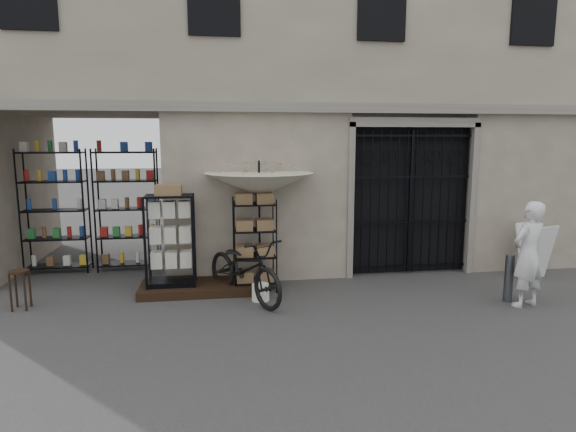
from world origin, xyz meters
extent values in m
plane|color=black|center=(0.00, 0.00, 0.00)|extent=(80.00, 80.00, 0.00)
cube|color=gray|center=(0.00, 4.00, 4.50)|extent=(14.00, 4.00, 9.00)
cube|color=black|center=(-4.50, 2.80, 1.50)|extent=(3.00, 1.70, 3.00)
cube|color=black|center=(-4.55, 3.30, 1.25)|extent=(2.70, 0.50, 2.50)
cube|color=black|center=(1.75, 2.28, 1.50)|extent=(2.50, 0.06, 3.00)
cube|color=black|center=(1.75, 2.12, 1.45)|extent=(0.05, 0.05, 2.80)
cube|color=black|center=(-2.40, 1.55, 0.07)|extent=(2.00, 0.90, 0.15)
cube|color=black|center=(-2.84, 1.56, 0.19)|extent=(0.83, 0.55, 0.09)
cube|color=silver|center=(-2.82, 1.31, 0.94)|extent=(0.74, 0.07, 1.48)
cube|color=silver|center=(-2.84, 1.56, 0.86)|extent=(0.70, 0.40, 1.23)
cube|color=olive|center=(-2.84, 1.56, 1.78)|extent=(0.47, 0.37, 0.18)
cube|color=black|center=(-1.38, 1.53, 0.83)|extent=(0.85, 0.71, 1.66)
cube|color=olive|center=(-1.38, 1.53, 0.78)|extent=(0.72, 0.58, 1.24)
cylinder|color=black|center=(-1.27, 1.72, 1.15)|extent=(0.05, 0.05, 2.31)
imported|color=silver|center=(-1.27, 1.72, 1.99)|extent=(2.17, 2.20, 1.55)
cylinder|color=white|center=(-1.34, 0.92, 0.14)|extent=(0.37, 0.37, 0.28)
imported|color=black|center=(-1.60, 1.02, 0.00)|extent=(1.16, 1.29, 2.05)
cylinder|color=black|center=(-5.15, 1.06, 0.62)|extent=(0.34, 0.34, 0.03)
cube|color=black|center=(-5.15, 1.06, 0.31)|extent=(0.26, 0.26, 0.62)
cylinder|color=#4B4D53|center=(2.75, 0.27, 0.40)|extent=(0.16, 0.16, 0.79)
imported|color=silver|center=(2.89, 0.02, 0.00)|extent=(1.15, 1.83, 0.41)
cube|color=silver|center=(4.09, 1.28, 0.55)|extent=(0.55, 0.39, 1.05)
cube|color=silver|center=(3.99, 1.59, 0.55)|extent=(0.55, 0.39, 1.05)
camera|label=1|loc=(-2.03, -6.83, 2.68)|focal=30.00mm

